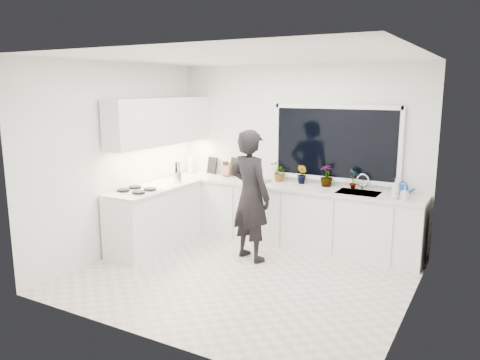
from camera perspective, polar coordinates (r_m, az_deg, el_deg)
The scene contains 25 objects.
floor at distance 6.06m, azimuth 0.20°, elevation -11.70°, with size 4.00×3.50×0.02m, color beige.
wall_back at distance 7.24m, azimuth 7.01°, elevation 3.19°, with size 4.00×0.02×2.70m, color white.
wall_left at distance 6.86m, azimuth -14.63°, elevation 2.47°, with size 0.02×3.50×2.70m, color white.
wall_right at distance 5.03m, azimuth 20.66°, elevation -0.98°, with size 0.02×3.50×2.70m, color white.
ceiling at distance 5.60m, azimuth 0.22°, elevation 14.90°, with size 4.00×3.50×0.02m, color white.
window at distance 6.98m, azimuth 11.51°, elevation 4.40°, with size 1.80×0.02×1.00m, color black.
base_cabinets_back at distance 7.15m, azimuth 5.89°, elevation -4.35°, with size 3.92×0.58×0.88m, color white.
base_cabinets_left at distance 7.09m, azimuth -10.31°, elevation -4.62°, with size 0.58×1.60×0.88m, color white.
countertop_back at distance 7.03m, azimuth 5.93°, elevation -0.76°, with size 3.94×0.62×0.04m, color silver.
countertop_left at distance 6.98m, azimuth -10.44°, elevation -0.98°, with size 0.62×1.60×0.04m, color silver.
upper_cabinets at distance 7.19m, azimuth -9.66°, elevation 7.06°, with size 0.34×2.10×0.70m, color white.
sink at distance 6.71m, azimuth 14.21°, elevation -1.88°, with size 0.58×0.42×0.14m, color silver.
faucet at distance 6.87m, azimuth 14.72°, elevation -0.25°, with size 0.03×0.03×0.22m, color silver.
stovetop at distance 6.72m, azimuth -12.48°, elevation -1.21°, with size 0.56×0.48×0.03m, color black.
person at distance 6.37m, azimuth 1.32°, elevation -1.92°, with size 0.66×0.43×1.80m, color black.
pizza_tray at distance 7.24m, azimuth 1.77°, elevation -0.07°, with size 0.43×0.32×0.03m, color silver.
pizza at distance 7.24m, azimuth 1.77°, elevation 0.07°, with size 0.39×0.28×0.01m, color #AB1625.
watering_can at distance 6.72m, azimuth 19.23°, elevation -1.14°, with size 0.14×0.14×0.13m, color #123EAA.
paper_towel_roll at distance 7.99m, azimuth -5.99°, elevation 1.78°, with size 0.11×0.11×0.26m, color white.
knife_block at distance 7.66m, azimuth -1.65°, elevation 1.28°, with size 0.13×0.10×0.22m, color olive.
utensil_crock at distance 7.24m, azimuth -7.61°, elevation 0.36°, with size 0.13×0.13×0.16m, color #B4B3B8.
picture_frame_large at distance 7.92m, azimuth -3.43°, elevation 1.81°, with size 0.22×0.02×0.28m, color black.
picture_frame_small at distance 7.68m, azimuth -0.58°, elevation 1.62°, with size 0.25×0.02×0.30m, color black.
herb_plants at distance 7.08m, azimuth 7.92°, elevation 0.69°, with size 1.42×0.33×0.32m.
soap_bottles at distance 6.41m, azimuth 18.70°, elevation -1.15°, with size 0.23×0.14×0.27m.
Camera 1 is at (2.71, -4.88, 2.35)m, focal length 35.00 mm.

